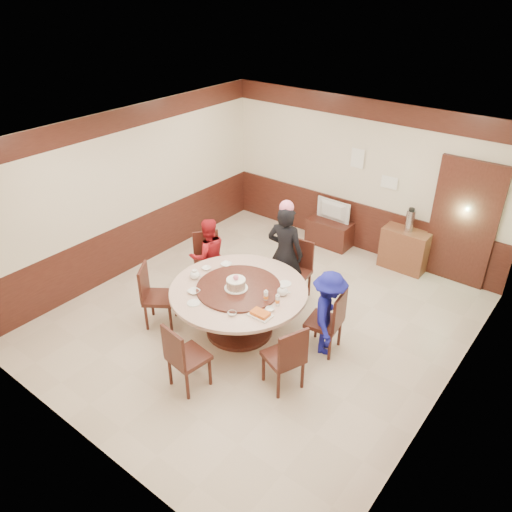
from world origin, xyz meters
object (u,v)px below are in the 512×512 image
Objects in this scene: tv_stand at (330,232)px; person_red at (208,256)px; person_blue at (328,313)px; person_standing at (285,254)px; side_cabinet at (404,249)px; television at (331,211)px; birthday_cake at (236,284)px; thermos at (410,221)px; banquet_table at (239,301)px; shrimp_platter at (260,314)px.

person_red is at bearing -106.17° from tv_stand.
person_standing is at bearing 32.55° from person_blue.
person_standing is 2.03× the size of side_cabinet.
person_blue is 1.80× the size of television.
television is at bearing 2.77° from person_blue.
birthday_cake reaches higher than tv_stand.
birthday_cake is 0.39× the size of tv_stand.
person_standing is 2.32× the size of television.
person_standing is at bearing -119.44° from thermos.
birthday_cake is at bearing -95.28° from banquet_table.
person_standing is 2.06m from television.
side_cabinet is at bearing 180.00° from thermos.
shrimp_platter is (0.64, -0.27, -0.08)m from birthday_cake.
side_cabinet is (1.15, 3.24, -0.48)m from birthday_cake.
banquet_table is 3.42m from thermos.
tv_stand is (-0.34, 3.21, -0.61)m from birthday_cake.
television is at bearing -91.94° from person_standing.
birthday_cake is (-0.00, -0.05, 0.32)m from banquet_table.
side_cabinet is (0.52, 3.51, -0.40)m from shrimp_platter.
television is (-0.35, 2.02, -0.11)m from person_standing.
shrimp_platter is (0.63, -1.46, -0.03)m from person_standing.
television is at bearing -178.86° from thermos.
person_red is 4.30× the size of shrimp_platter.
side_cabinet is at bearing -25.50° from person_blue.
tv_stand is (-0.35, 2.02, -0.56)m from person_standing.
television is at bearing 96.25° from banquet_table.
birthday_cake is at bearing 78.00° from person_standing.
birthday_cake is (1.10, -0.60, 0.21)m from person_red.
person_standing is 5.40× the size of shrimp_platter.
person_red is (-1.10, -0.58, -0.16)m from person_standing.
person_standing is at bearing -119.21° from side_cabinet.
banquet_table is 3.39m from side_cabinet.
birthday_cake is at bearing 156.93° from shrimp_platter.
shrimp_platter is at bearing -98.42° from side_cabinet.
person_red reaches higher than tv_stand.
shrimp_platter is 3.61m from television.
side_cabinet is 0.57m from thermos.
tv_stand is (-0.98, 3.48, -0.53)m from shrimp_platter.
television is at bearing 96.07° from birthday_cake.
side_cabinet is at bearing 169.66° from person_red.
person_red reaches higher than banquet_table.
television reaches higher than side_cabinet.
thermos is (-0.06, 2.77, 0.31)m from person_blue.
person_standing reaches higher than birthday_cake.
side_cabinet is (1.15, 2.05, -0.44)m from person_standing.
person_blue is 1.33m from birthday_cake.
person_standing reaches higher than banquet_table.
tv_stand is (-0.35, 3.16, -0.28)m from banquet_table.
person_red is at bearing 75.70° from television.
person_standing reaches higher than thermos.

